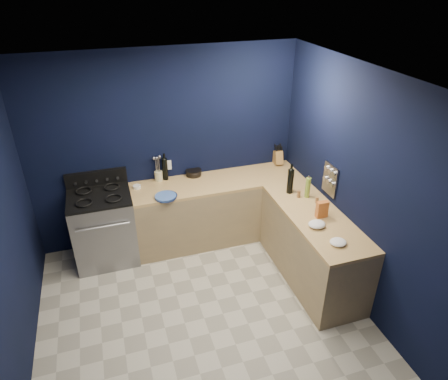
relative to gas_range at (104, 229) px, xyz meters
name	(u,v)px	position (x,y,z in m)	size (l,w,h in m)	color
floor	(204,319)	(0.93, -1.42, -0.47)	(3.50, 3.50, 0.02)	#B3AD9C
ceiling	(196,82)	(0.93, -1.42, 2.15)	(3.50, 3.50, 0.02)	silver
wall_back	(167,149)	(0.93, 0.34, 0.84)	(3.50, 0.02, 2.60)	black
wall_right	(361,192)	(2.69, -1.42, 0.84)	(0.02, 3.50, 2.60)	black
cab_back	(218,211)	(1.53, 0.02, -0.03)	(2.30, 0.63, 0.86)	#9A8157
top_back	(218,182)	(1.53, 0.02, 0.42)	(2.30, 0.63, 0.04)	olive
cab_right	(312,248)	(2.37, -1.13, -0.03)	(0.63, 1.67, 0.86)	#9A8157
top_right	(316,217)	(2.37, -1.13, 0.42)	(0.63, 1.67, 0.04)	olive
gas_range	(104,229)	(0.00, 0.00, 0.00)	(0.76, 0.66, 0.92)	gray
oven_door	(106,243)	(0.00, -0.32, -0.01)	(0.59, 0.02, 0.42)	black
cooktop	(99,197)	(0.00, 0.00, 0.48)	(0.76, 0.66, 0.03)	black
backguard	(96,178)	(0.00, 0.30, 0.58)	(0.76, 0.06, 0.20)	black
spice_panel	(330,180)	(2.67, -0.87, 0.72)	(0.02, 0.28, 0.38)	gray
wall_outlet	(168,165)	(0.93, 0.32, 0.62)	(0.09, 0.02, 0.13)	white
plate_stack	(166,197)	(0.79, -0.22, 0.46)	(0.26, 0.26, 0.03)	#306CAB
ramekin	(137,187)	(0.48, 0.14, 0.46)	(0.10, 0.10, 0.04)	white
utensil_crock	(159,176)	(0.79, 0.26, 0.51)	(0.11, 0.11, 0.13)	beige
wine_bottle_back	(165,169)	(0.88, 0.27, 0.59)	(0.07, 0.07, 0.29)	black
lemon_basket	(194,173)	(1.26, 0.27, 0.48)	(0.21, 0.21, 0.08)	black
knife_block	(278,157)	(2.51, 0.27, 0.54)	(0.11, 0.18, 0.19)	olive
wine_bottle_right	(290,182)	(2.30, -0.56, 0.60)	(0.08, 0.08, 0.32)	black
oil_bottle	(308,188)	(2.46, -0.73, 0.57)	(0.06, 0.06, 0.26)	olive
spice_jar_near	(299,194)	(2.36, -0.71, 0.49)	(0.04, 0.04, 0.10)	olive
spice_jar_far	(317,200)	(2.50, -0.89, 0.48)	(0.04, 0.04, 0.08)	olive
crouton_bag	(322,209)	(2.40, -1.18, 0.54)	(0.14, 0.06, 0.20)	#B31D1F
towel_front	(317,224)	(2.25, -1.35, 0.47)	(0.19, 0.16, 0.07)	white
towel_end	(338,242)	(2.31, -1.69, 0.47)	(0.18, 0.16, 0.05)	white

